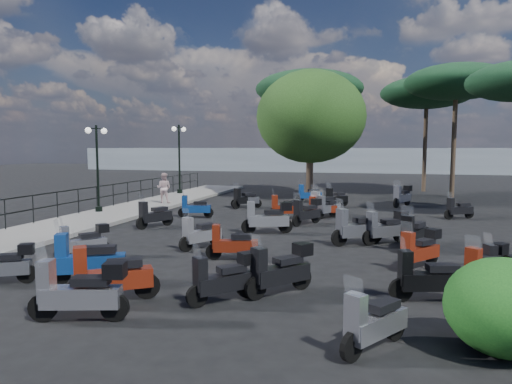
% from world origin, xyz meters
% --- Properties ---
extents(ground, '(120.00, 120.00, 0.00)m').
position_xyz_m(ground, '(0.00, 0.00, 0.00)').
color(ground, black).
rests_on(ground, ground).
extents(sidewalk, '(3.00, 30.00, 0.15)m').
position_xyz_m(sidewalk, '(-6.50, 3.00, 0.07)').
color(sidewalk, slate).
rests_on(sidewalk, ground).
extents(railing, '(0.04, 26.04, 1.10)m').
position_xyz_m(railing, '(-7.80, 2.80, 0.90)').
color(railing, black).
rests_on(railing, sidewalk).
extents(lamp_post_1, '(0.51, 1.12, 3.91)m').
position_xyz_m(lamp_post_1, '(-7.33, 2.92, 2.38)').
color(lamp_post_1, black).
rests_on(lamp_post_1, sidewalk).
extents(lamp_post_2, '(0.52, 1.26, 4.34)m').
position_xyz_m(lamp_post_2, '(-7.31, 11.64, 2.63)').
color(lamp_post_2, black).
rests_on(lamp_post_2, sidewalk).
extents(pedestrian_far, '(0.83, 0.67, 1.59)m').
position_xyz_m(pedestrian_far, '(-5.90, 6.62, 0.94)').
color(pedestrian_far, beige).
rests_on(pedestrian_far, sidewalk).
extents(scooter_0, '(1.37, 0.89, 1.20)m').
position_xyz_m(scooter_0, '(-3.05, -7.03, 0.45)').
color(scooter_0, black).
rests_on(scooter_0, ground).
extents(scooter_1, '(1.70, 1.03, 1.48)m').
position_xyz_m(scooter_1, '(-1.23, -6.46, 0.51)').
color(scooter_1, black).
rests_on(scooter_1, ground).
extents(scooter_2, '(0.90, 1.55, 1.33)m').
position_xyz_m(scooter_2, '(-3.25, 0.49, 0.46)').
color(scooter_2, black).
rests_on(scooter_2, ground).
extents(scooter_3, '(1.53, 0.65, 1.24)m').
position_xyz_m(scooter_3, '(-2.71, 3.21, 0.43)').
color(scooter_3, black).
rests_on(scooter_3, ground).
extents(scooter_4, '(1.53, 0.71, 1.26)m').
position_xyz_m(scooter_4, '(-1.52, 6.96, 0.44)').
color(scooter_4, black).
rests_on(scooter_4, ground).
extents(scooter_5, '(0.96, 1.50, 1.33)m').
position_xyz_m(scooter_5, '(-1.55, 6.84, 0.46)').
color(scooter_5, black).
rests_on(scooter_5, ground).
extents(scooter_6, '(1.58, 1.19, 1.48)m').
position_xyz_m(scooter_6, '(-0.02, -7.45, 0.51)').
color(scooter_6, black).
rests_on(scooter_6, ground).
extents(scooter_7, '(1.06, 1.27, 1.20)m').
position_xyz_m(scooter_7, '(-2.81, -4.43, 0.45)').
color(scooter_7, black).
rests_on(scooter_7, ground).
extents(scooter_8, '(0.94, 1.46, 1.29)m').
position_xyz_m(scooter_8, '(-0.13, -2.50, 0.45)').
color(scooter_8, black).
rests_on(scooter_8, ground).
extents(scooter_9, '(1.77, 0.93, 1.48)m').
position_xyz_m(scooter_9, '(1.24, 0.45, 0.56)').
color(scooter_9, black).
rests_on(scooter_9, ground).
extents(scooter_10, '(1.56, 0.86, 1.33)m').
position_xyz_m(scooter_10, '(1.18, 3.92, 0.46)').
color(scooter_10, black).
rests_on(scooter_10, ground).
extents(scooter_11, '(1.48, 0.90, 1.29)m').
position_xyz_m(scooter_11, '(1.26, 10.14, 0.45)').
color(scooter_11, black).
rests_on(scooter_11, ground).
extents(scooter_12, '(1.73, 0.77, 1.41)m').
position_xyz_m(scooter_12, '(0.03, -8.45, 0.53)').
color(scooter_12, black).
rests_on(scooter_12, ground).
extents(scooter_13, '(1.16, 1.25, 1.24)m').
position_xyz_m(scooter_13, '(2.13, -6.82, 0.47)').
color(scooter_13, black).
rests_on(scooter_13, ground).
extents(scooter_14, '(1.54, 0.63, 1.24)m').
position_xyz_m(scooter_14, '(1.23, -3.52, 0.43)').
color(scooter_14, black).
rests_on(scooter_14, ground).
extents(scooter_15, '(1.00, 1.49, 1.31)m').
position_xyz_m(scooter_15, '(2.30, 2.69, 0.50)').
color(scooter_15, black).
rests_on(scooter_15, ground).
extents(scooter_16, '(0.94, 1.40, 1.26)m').
position_xyz_m(scooter_16, '(2.90, 4.77, 0.44)').
color(scooter_16, black).
rests_on(scooter_16, ground).
extents(scooter_17, '(1.12, 1.30, 1.28)m').
position_xyz_m(scooter_17, '(2.90, 8.46, 0.45)').
color(scooter_17, black).
rests_on(scooter_17, ground).
extents(scooter_18, '(1.62, 0.69, 1.32)m').
position_xyz_m(scooter_18, '(6.05, -5.72, 0.46)').
color(scooter_18, black).
rests_on(scooter_18, ground).
extents(scooter_19, '(1.22, 1.39, 1.34)m').
position_xyz_m(scooter_19, '(3.11, -6.05, 0.51)').
color(scooter_19, black).
rests_on(scooter_19, ground).
extents(scooter_20, '(1.55, 1.25, 1.49)m').
position_xyz_m(scooter_20, '(4.39, -0.65, 0.52)').
color(scooter_20, black).
rests_on(scooter_20, ground).
extents(scooter_21, '(1.42, 1.20, 1.35)m').
position_xyz_m(scooter_21, '(5.28, -0.24, 0.51)').
color(scooter_21, black).
rests_on(scooter_21, ground).
extents(scooter_22, '(1.39, 0.84, 1.21)m').
position_xyz_m(scooter_22, '(2.64, 4.67, 0.42)').
color(scooter_22, black).
rests_on(scooter_22, ground).
extents(scooter_23, '(1.07, 1.64, 1.46)m').
position_xyz_m(scooter_23, '(2.63, 5.10, 0.51)').
color(scooter_23, black).
rests_on(scooter_23, ground).
extents(scooter_24, '(0.97, 1.36, 1.25)m').
position_xyz_m(scooter_24, '(5.03, -8.31, 0.43)').
color(scooter_24, black).
rests_on(scooter_24, ground).
extents(scooter_25, '(1.11, 1.32, 1.26)m').
position_xyz_m(scooter_25, '(7.30, -4.58, 0.47)').
color(scooter_25, black).
rests_on(scooter_25, ground).
extents(scooter_26, '(1.45, 0.76, 1.21)m').
position_xyz_m(scooter_26, '(7.89, -4.17, 0.45)').
color(scooter_26, black).
rests_on(scooter_26, ground).
extents(scooter_27, '(0.91, 1.64, 1.40)m').
position_xyz_m(scooter_27, '(6.08, -0.93, 0.48)').
color(scooter_27, black).
rests_on(scooter_27, ground).
extents(scooter_28, '(1.31, 0.88, 1.18)m').
position_xyz_m(scooter_28, '(8.36, 5.88, 0.41)').
color(scooter_28, black).
rests_on(scooter_28, ground).
extents(scooter_29, '(1.02, 1.63, 1.42)m').
position_xyz_m(scooter_29, '(6.21, 9.56, 0.53)').
color(scooter_29, black).
rests_on(scooter_29, ground).
extents(scooter_30, '(1.11, 1.32, 1.26)m').
position_xyz_m(scooter_30, '(6.09, -3.08, 0.47)').
color(scooter_30, black).
rests_on(scooter_30, ground).
extents(broadleaf_tree, '(6.45, 6.45, 7.62)m').
position_xyz_m(broadleaf_tree, '(1.03, 12.02, 4.87)').
color(broadleaf_tree, '#38281E').
rests_on(broadleaf_tree, ground).
extents(pine_0, '(6.27, 6.27, 7.93)m').
position_xyz_m(pine_0, '(8.04, 18.71, 6.81)').
color(pine_0, '#38281E').
rests_on(pine_0, ground).
extents(pine_1, '(6.12, 6.12, 8.06)m').
position_xyz_m(pine_1, '(9.37, 15.00, 6.97)').
color(pine_1, '#38281E').
rests_on(pine_1, ground).
extents(pine_2, '(6.82, 6.82, 7.94)m').
position_xyz_m(pine_2, '(0.59, 14.12, 6.73)').
color(pine_2, '#38281E').
rests_on(pine_2, ground).
extents(shrub_near, '(1.70, 1.70, 1.44)m').
position_xyz_m(shrub_near, '(6.88, -7.90, 0.72)').
color(shrub_near, '#184B18').
rests_on(shrub_near, ground).
extents(distant_hills, '(70.00, 8.00, 3.00)m').
position_xyz_m(distant_hills, '(0.00, 45.00, 1.50)').
color(distant_hills, gray).
rests_on(distant_hills, ground).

